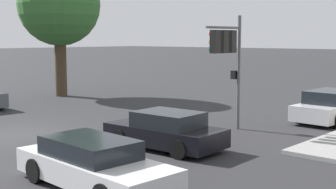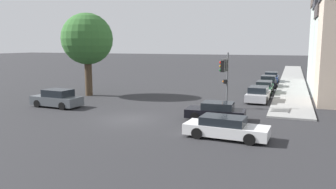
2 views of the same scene
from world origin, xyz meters
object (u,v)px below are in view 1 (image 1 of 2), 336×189
street_tree (59,6)px  parked_car_0 (332,107)px  crossing_car_1 (166,131)px  crossing_car_2 (93,164)px  traffic_signal (227,50)px

street_tree → parked_car_0: size_ratio=1.81×
crossing_car_1 → crossing_car_2: bearing=106.3°
parked_car_0 → street_tree: bearing=100.6°
crossing_car_1 → parked_car_0: (2.06, 8.94, 0.07)m
crossing_car_1 → parked_car_0: bearing=-105.9°
traffic_signal → parked_car_0: traffic_signal is taller
crossing_car_1 → crossing_car_2: (1.52, -4.37, -0.00)m
traffic_signal → crossing_car_1: (0.19, -3.83, -2.68)m
traffic_signal → parked_car_0: (2.25, 5.12, -2.61)m
street_tree → parked_car_0: street_tree is taller
traffic_signal → crossing_car_2: (1.71, -8.20, -2.68)m
traffic_signal → crossing_car_1: size_ratio=1.10×
crossing_car_2 → crossing_car_1: bearing=112.4°
street_tree → traffic_signal: bearing=-9.6°
crossing_car_1 → crossing_car_2: size_ratio=0.88×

